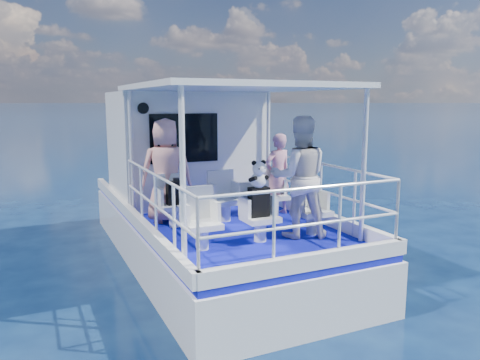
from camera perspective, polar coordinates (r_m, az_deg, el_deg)
name	(u,v)px	position (r m, az deg, el deg)	size (l,w,h in m)	color
ground	(230,275)	(8.14, -1.20, -11.46)	(2000.00, 2000.00, 0.00)	#071839
hull	(209,257)	(9.01, -3.78, -9.37)	(3.00, 7.00, 1.60)	white
deck	(209,214)	(8.77, -3.84, -4.10)	(2.90, 6.90, 0.10)	#0B0EA0
cabin	(186,146)	(9.79, -6.65, 4.11)	(2.85, 2.00, 2.20)	white
canopy	(235,87)	(7.42, -0.65, 11.28)	(3.00, 3.20, 0.08)	white
canopy_posts	(236,160)	(7.42, -0.48, 2.46)	(2.77, 2.97, 2.20)	white
railings	(245,201)	(7.23, 0.59, -2.55)	(2.84, 3.59, 1.00)	white
seat_port_fwd	(174,215)	(7.69, -8.00, -4.28)	(0.48, 0.46, 0.38)	white
seat_center_fwd	(225,210)	(7.99, -1.80, -3.67)	(0.48, 0.46, 0.38)	white
seat_stbd_fwd	(272,205)	(8.37, 3.89, -3.07)	(0.48, 0.46, 0.38)	white
seat_port_aft	(202,236)	(6.50, -4.65, -6.80)	(0.48, 0.46, 0.38)	white
seat_center_aft	(260,228)	(6.85, 2.47, -5.92)	(0.48, 0.46, 0.38)	white
seat_stbd_aft	(312,222)	(7.29, 8.80, -5.07)	(0.48, 0.46, 0.38)	white
passenger_port_fwd	(166,171)	(7.89, -8.98, 1.11)	(0.65, 0.47, 1.75)	#EFA49B
passenger_stbd_fwd	(278,174)	(8.40, 4.61, 0.70)	(0.53, 0.35, 1.46)	pink
passenger_stbd_aft	(300,177)	(7.00, 7.28, 0.36)	(0.88, 0.69, 1.81)	white
backpack_port	(176,193)	(7.58, -7.85, -1.57)	(0.29, 0.16, 0.37)	black
backpack_center	(259,202)	(6.71, 2.30, -2.69)	(0.28, 0.16, 0.43)	black
compact_camera	(176,180)	(7.55, -7.80, 0.05)	(0.09, 0.06, 0.06)	black
panda	(259,174)	(6.62, 2.28, 0.72)	(0.25, 0.21, 0.39)	white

